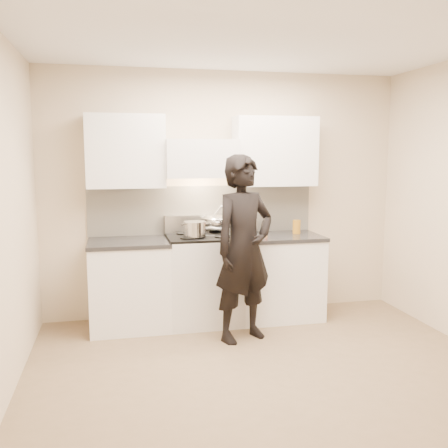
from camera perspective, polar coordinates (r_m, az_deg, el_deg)
The scene contains 11 objects.
ground_plane at distance 4.28m, azimuth 5.36°, elevation -16.84°, with size 4.00×4.00×0.00m, color #81694D.
room_shell at distance 4.23m, azimuth 3.35°, elevation 5.29°, with size 4.04×3.54×2.70m.
stove at distance 5.37m, azimuth -2.34°, elevation -6.28°, with size 0.76×0.65×0.96m.
counter_right at distance 5.57m, azimuth 6.14°, elevation -5.93°, with size 0.92×0.67×0.92m.
counter_left at distance 5.29m, azimuth -10.74°, elevation -6.77°, with size 0.82×0.67×0.92m.
wok at distance 5.43m, azimuth -0.69°, elevation 0.25°, with size 0.40×0.49×0.32m.
stock_pot at distance 5.13m, azimuth -3.37°, elevation -0.55°, with size 0.30×0.30×0.15m.
utensil_crock at distance 5.60m, azimuth 3.26°, elevation -0.09°, with size 0.11×0.11×0.29m.
spice_jar at distance 5.58m, azimuth 4.84°, elevation -0.62°, with size 0.04×0.04×0.09m.
oil_glass at distance 5.61m, azimuth 8.30°, elevation -0.31°, with size 0.09×0.09×0.15m.
person at distance 4.79m, azimuth 2.28°, elevation -2.83°, with size 0.66×0.43×1.80m, color black.
Camera 1 is at (-1.21, -3.70, 1.79)m, focal length 40.00 mm.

